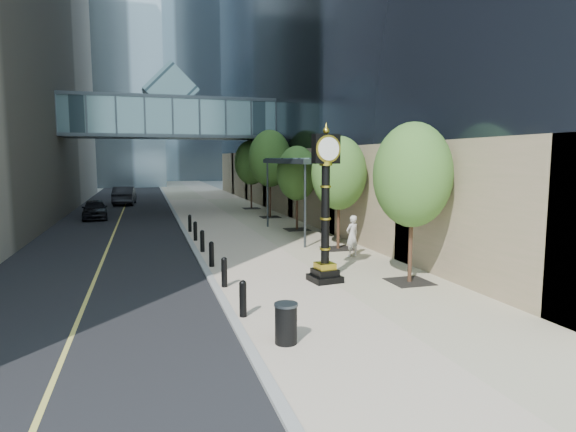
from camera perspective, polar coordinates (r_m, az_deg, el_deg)
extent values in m
plane|color=gray|center=(13.34, 7.26, -12.25)|extent=(320.00, 320.00, 0.00)
cube|color=black|center=(51.73, -18.56, 1.66)|extent=(8.00, 180.00, 0.02)
cube|color=#BAA68F|center=(52.06, -9.72, 1.97)|extent=(8.00, 180.00, 0.06)
cube|color=gray|center=(51.74, -14.13, 1.84)|extent=(0.25, 180.00, 0.07)
cube|color=#A8C3D3|center=(134.50, -17.48, 18.60)|extent=(22.00, 22.00, 65.00)
cube|color=slate|center=(39.70, -13.67, 11.19)|extent=(17.00, 4.00, 3.00)
cube|color=#383F44|center=(39.61, -13.61, 9.10)|extent=(17.00, 4.20, 0.25)
cube|color=#383F44|center=(39.84, -13.73, 13.27)|extent=(17.00, 4.20, 0.25)
cube|color=slate|center=(39.92, -13.76, 14.19)|extent=(4.24, 3.00, 4.24)
cube|color=#383F44|center=(26.94, 2.17, 6.51)|extent=(3.00, 8.00, 0.25)
cube|color=slate|center=(26.94, 2.17, 6.83)|extent=(2.80, 7.80, 0.06)
cylinder|color=#383F44|center=(23.13, 2.04, 1.25)|extent=(0.12, 0.12, 4.20)
cylinder|color=#383F44|center=(30.21, -2.44, 2.55)|extent=(0.12, 0.12, 4.20)
cylinder|color=black|center=(13.32, -5.36, -9.95)|extent=(0.20, 0.20, 0.90)
cylinder|color=black|center=(16.36, -7.56, -6.80)|extent=(0.20, 0.20, 0.90)
cylinder|color=black|center=(19.45, -9.04, -4.63)|extent=(0.20, 0.20, 0.90)
cylinder|color=black|center=(22.58, -10.12, -3.07)|extent=(0.20, 0.20, 0.90)
cylinder|color=black|center=(25.72, -10.92, -1.88)|extent=(0.20, 0.20, 0.90)
cylinder|color=black|center=(28.88, -11.55, -0.95)|extent=(0.20, 0.20, 0.90)
cube|color=black|center=(17.48, 14.18, -7.55)|extent=(1.40, 1.40, 0.02)
cylinder|color=#46291E|center=(17.18, 14.32, -2.84)|extent=(0.14, 0.14, 2.93)
ellipsoid|color=#376B27|center=(16.95, 14.55, 4.74)|extent=(2.69, 2.69, 3.58)
cube|color=black|center=(23.16, 5.94, -3.85)|extent=(1.40, 1.40, 0.02)
cylinder|color=#46291E|center=(22.94, 5.99, -0.39)|extent=(0.14, 0.14, 2.84)
ellipsoid|color=#376B27|center=(22.77, 6.05, 5.09)|extent=(2.60, 2.60, 3.47)
cube|color=black|center=(29.19, 1.06, -1.60)|extent=(1.40, 1.40, 0.02)
cylinder|color=#46291E|center=(29.02, 1.07, 1.00)|extent=(0.14, 0.14, 2.68)
ellipsoid|color=#376B27|center=(28.88, 1.08, 5.09)|extent=(2.46, 2.46, 3.28)
cube|color=black|center=(35.38, -2.12, -0.12)|extent=(1.40, 1.40, 0.02)
cylinder|color=#46291E|center=(35.22, -2.13, 2.59)|extent=(0.14, 0.14, 3.37)
ellipsoid|color=#376B27|center=(35.12, -2.15, 6.83)|extent=(3.09, 3.09, 4.12)
cube|color=black|center=(41.67, -4.35, 0.91)|extent=(1.40, 1.40, 0.02)
cylinder|color=#46291E|center=(41.54, -4.37, 3.03)|extent=(0.14, 0.14, 3.11)
ellipsoid|color=#376B27|center=(41.45, -4.40, 6.35)|extent=(2.85, 2.85, 3.80)
cube|color=black|center=(17.06, 4.38, -7.36)|extent=(1.12, 1.12, 0.22)
cube|color=black|center=(17.00, 4.39, -6.64)|extent=(0.87, 0.87, 0.22)
cube|color=gold|center=(16.95, 4.40, -5.91)|extent=(0.68, 0.68, 0.22)
cylinder|color=black|center=(16.65, 4.45, 0.26)|extent=(0.29, 0.29, 3.44)
cube|color=black|center=(16.54, 4.52, 7.93)|extent=(0.98, 0.45, 1.00)
cylinder|color=white|center=(16.72, 4.28, 7.92)|extent=(0.78, 0.14, 0.78)
cylinder|color=white|center=(16.36, 4.77, 7.94)|extent=(0.78, 0.14, 0.78)
sphere|color=gold|center=(16.57, 4.54, 10.04)|extent=(0.22, 0.22, 0.22)
cylinder|color=black|center=(11.45, -0.24, -12.75)|extent=(0.66, 0.66, 0.90)
imported|color=beige|center=(21.34, 7.61, -2.35)|extent=(0.77, 0.64, 1.81)
imported|color=black|center=(37.28, -21.93, 0.76)|extent=(2.01, 4.28, 1.42)
imported|color=black|center=(48.07, -18.80, 2.32)|extent=(2.09, 5.30, 1.72)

